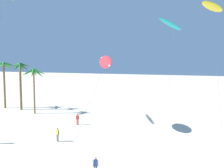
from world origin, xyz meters
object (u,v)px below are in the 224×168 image
palm_tree_0 (20,72)px  person_mid_field (58,134)px  flying_kite_2 (105,62)px  flying_kite_3 (213,7)px  flying_kite_4 (171,24)px  palm_tree_2 (34,75)px  person_near_right (77,119)px  palm_tree_1 (4,69)px  person_far_watcher (95,166)px

palm_tree_0 → person_mid_field: size_ratio=5.41×
flying_kite_2 → flying_kite_3: size_ratio=0.69×
flying_kite_4 → palm_tree_2: bearing=-159.5°
person_mid_field → person_near_right: bearing=99.2°
person_mid_field → flying_kite_4: bearing=63.9°
palm_tree_0 → flying_kite_3: (34.06, -5.72, 9.10)m
palm_tree_1 → person_near_right: bearing=-20.9°
flying_kite_3 → person_mid_field: 25.01m
flying_kite_2 → person_mid_field: flying_kite_2 is taller
palm_tree_1 → palm_tree_0: bearing=-3.7°
palm_tree_1 → person_far_watcher: palm_tree_1 is taller
flying_kite_2 → flying_kite_4: size_ratio=0.69×
flying_kite_3 → person_near_right: size_ratio=10.14×
flying_kite_2 → person_mid_field: size_ratio=7.01×
flying_kite_4 → flying_kite_3: bearing=-60.9°
palm_tree_2 → person_near_right: palm_tree_2 is taller
flying_kite_4 → person_mid_field: 28.19m
palm_tree_2 → person_mid_field: (12.23, -12.95, -6.04)m
palm_tree_2 → flying_kite_2: bearing=-21.0°
flying_kite_4 → person_mid_field: flying_kite_4 is taller
person_mid_field → palm_tree_2: bearing=133.4°
palm_tree_0 → person_far_watcher: size_ratio=5.39×
flying_kite_2 → flying_kite_3: flying_kite_3 is taller
flying_kite_3 → person_near_right: flying_kite_3 is taller
flying_kite_3 → person_far_watcher: flying_kite_3 is taller
palm_tree_2 → flying_kite_3: 31.07m
palm_tree_0 → flying_kite_4: (27.41, 6.23, 8.55)m
flying_kite_2 → person_near_right: bearing=167.1°
flying_kite_4 → person_far_watcher: 32.50m
palm_tree_0 → palm_tree_2: bearing=-26.1°
flying_kite_3 → person_far_watcher: size_ratio=10.11×
flying_kite_3 → flying_kite_4: 13.68m
palm_tree_1 → palm_tree_2: (8.70, -2.55, -0.79)m
palm_tree_2 → person_far_watcher: (20.13, -20.22, -6.03)m
flying_kite_4 → person_near_right: flying_kite_4 is taller
person_near_right → person_far_watcher: 17.82m
palm_tree_0 → flying_kite_4: 29.38m
flying_kite_2 → person_near_right: size_ratio=7.01×
person_mid_field → palm_tree_0: bearing=138.0°
flying_kite_2 → flying_kite_4: (6.94, 14.59, 6.42)m
palm_tree_2 → flying_kite_2: flying_kite_2 is taller
palm_tree_1 → flying_kite_3: flying_kite_3 is taller
flying_kite_3 → person_mid_field: size_ratio=10.14×
flying_kite_4 → person_far_watcher: size_ratio=10.09×
flying_kite_3 → person_far_watcher: 24.66m
flying_kite_3 → palm_tree_2: bearing=173.3°
flying_kite_4 → palm_tree_0: bearing=-167.2°
palm_tree_0 → person_near_right: 18.36m
person_near_right → person_far_watcher: bearing=-58.9°
flying_kite_2 → person_far_watcher: flying_kite_2 is taller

